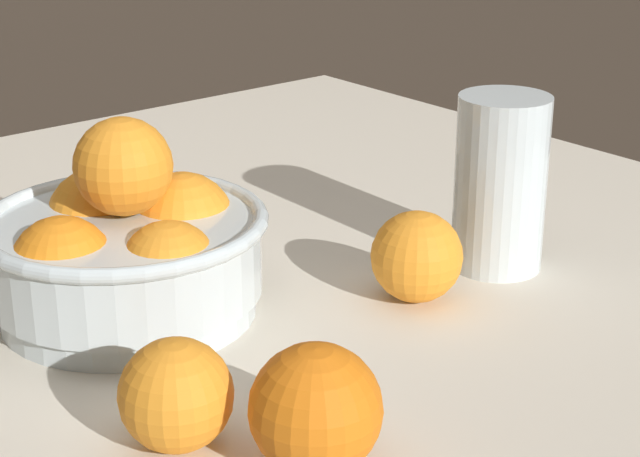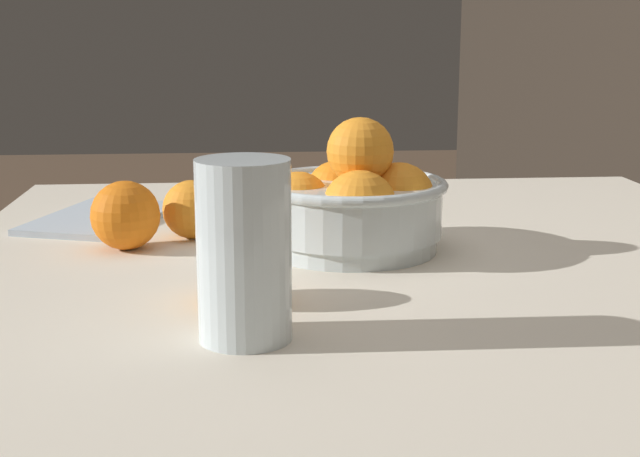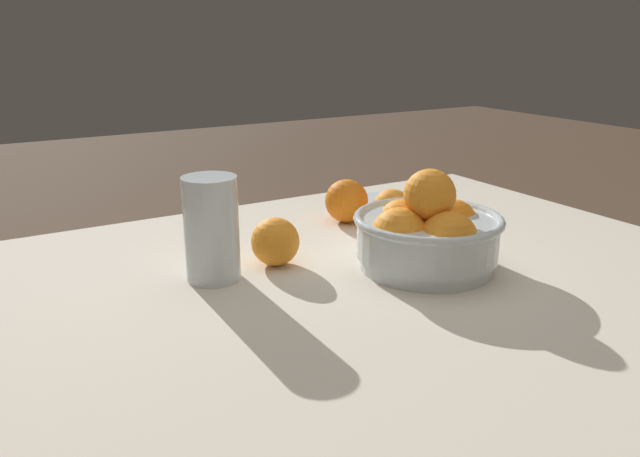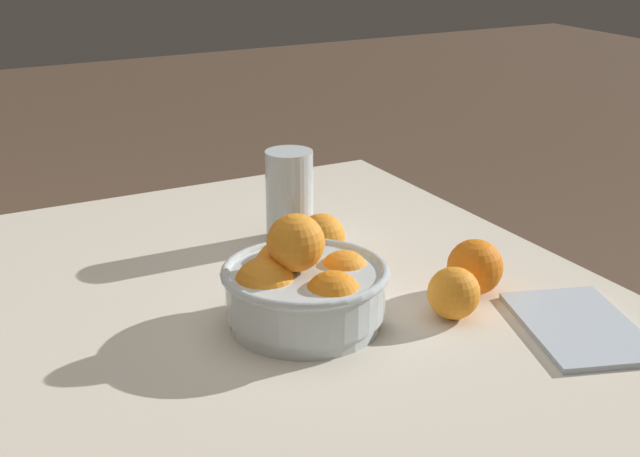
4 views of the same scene
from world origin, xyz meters
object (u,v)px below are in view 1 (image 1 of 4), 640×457
(fruit_bowl, at_px, (127,247))
(juice_glass, at_px, (500,193))
(orange_loose_aside, at_px, (417,257))
(orange_loose_front, at_px, (176,395))
(orange_loose_near_bowl, at_px, (316,410))

(fruit_bowl, height_order, juice_glass, fruit_bowl)
(juice_glass, bearing_deg, orange_loose_aside, -177.27)
(juice_glass, height_order, orange_loose_aside, juice_glass)
(orange_loose_aside, bearing_deg, fruit_bowl, 145.80)
(orange_loose_front, bearing_deg, orange_loose_aside, 12.73)
(fruit_bowl, relative_size, orange_loose_front, 3.10)
(fruit_bowl, height_order, orange_loose_near_bowl, fruit_bowl)
(fruit_bowl, xyz_separation_m, orange_loose_aside, (0.18, -0.12, -0.02))
(fruit_bowl, height_order, orange_loose_aside, fruit_bowl)
(orange_loose_near_bowl, bearing_deg, juice_glass, 23.56)
(orange_loose_near_bowl, xyz_separation_m, orange_loose_aside, (0.21, 0.13, -0.00))
(orange_loose_near_bowl, distance_m, orange_loose_aside, 0.25)
(juice_glass, relative_size, orange_loose_aside, 2.03)
(juice_glass, height_order, orange_loose_near_bowl, juice_glass)
(juice_glass, xyz_separation_m, orange_loose_aside, (-0.10, -0.00, -0.03))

